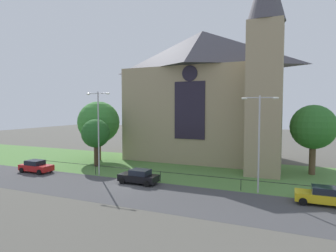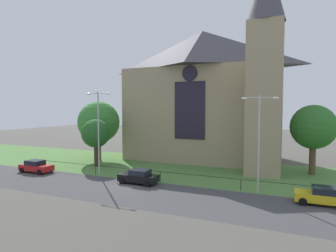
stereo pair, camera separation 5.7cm
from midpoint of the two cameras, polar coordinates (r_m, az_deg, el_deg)
name	(u,v)px [view 2 (the right image)]	position (r m, az deg, el deg)	size (l,w,h in m)	color
ground	(167,167)	(39.46, -0.10, -8.14)	(160.00, 160.00, 0.00)	#56544C
road_asphalt	(119,190)	(29.14, -9.68, -12.43)	(120.00, 8.00, 0.01)	#424244
grass_verge	(161,170)	(37.67, -1.32, -8.70)	(120.00, 20.00, 0.01)	#517F3D
church_building	(206,93)	(44.91, 7.56, 6.43)	(23.20, 16.20, 26.00)	tan
iron_railing	(160,173)	(31.60, -1.48, -9.28)	(34.51, 0.07, 1.13)	black
tree_left_far	(99,122)	(45.18, -13.58, 0.73)	(6.35, 6.35, 9.04)	brown
tree_right_far	(313,127)	(38.44, 26.98, -0.24)	(5.30, 5.30, 8.42)	brown
tree_left_near	(96,134)	(40.46, -14.14, -1.48)	(3.89, 3.89, 6.51)	#423021
streetlamp_near	(98,124)	(34.89, -13.64, 0.44)	(3.37, 0.26, 9.94)	#B2B2B7
streetlamp_far	(259,132)	(28.12, 17.71, -1.20)	(3.37, 0.26, 9.19)	#B2B2B7
parked_car_red	(36,166)	(39.71, -24.74, -7.30)	(4.20, 2.03, 1.51)	#B21919
parked_car_black	(139,177)	(31.05, -5.79, -9.98)	(4.23, 2.07, 1.51)	black
parked_car_yellow	(323,196)	(27.62, 28.48, -12.12)	(4.20, 2.02, 1.51)	gold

